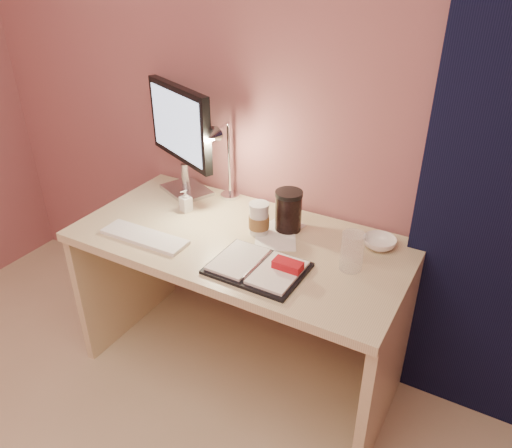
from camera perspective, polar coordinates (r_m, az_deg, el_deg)
The scene contains 12 objects.
desk at distance 2.25m, azimuth -0.77°, elevation -5.64°, with size 1.40×0.70×0.73m.
monitor at distance 2.36m, azimuth -8.46°, elevation 10.49°, with size 0.46×0.26×0.52m.
keyboard at distance 2.12m, azimuth -12.64°, elevation -1.45°, with size 0.38×0.11×0.02m, color white.
planner at distance 1.87m, azimuth 0.46°, elevation -4.95°, with size 0.35×0.27×0.05m.
paper_b at distance 2.16m, azimuth 3.19°, elevation -0.22°, with size 0.14×0.14×0.00m, color white.
paper_c at distance 2.06m, azimuth 2.22°, elevation -1.83°, with size 0.17×0.17×0.00m, color white.
coffee_cup at distance 2.08m, azimuth 0.34°, elevation 0.52°, with size 0.09×0.09×0.14m.
clear_cup at distance 1.88m, azimuth 10.93°, elevation -3.10°, with size 0.09×0.09×0.15m, color white.
bowl at distance 2.06m, azimuth 13.92°, elevation -2.10°, with size 0.13×0.13×0.04m, color white.
lotion_bottle at distance 2.28m, azimuth -8.04°, elevation 2.66°, with size 0.05×0.05×0.10m, color silver.
dark_jar at distance 2.10m, azimuth 3.72°, elevation 1.30°, with size 0.11×0.11×0.16m, color black.
desk_lamp at distance 2.24m, azimuth -4.75°, elevation 7.87°, with size 0.11×0.24×0.40m.
Camera 1 is at (0.93, -0.13, 1.81)m, focal length 35.00 mm.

